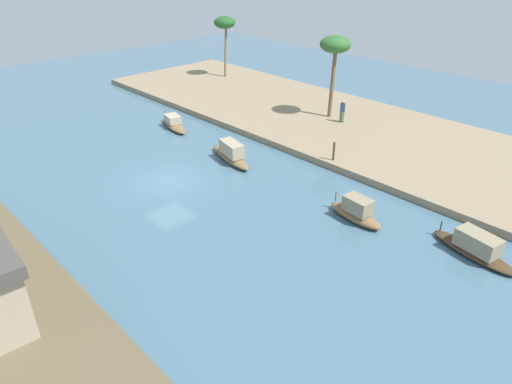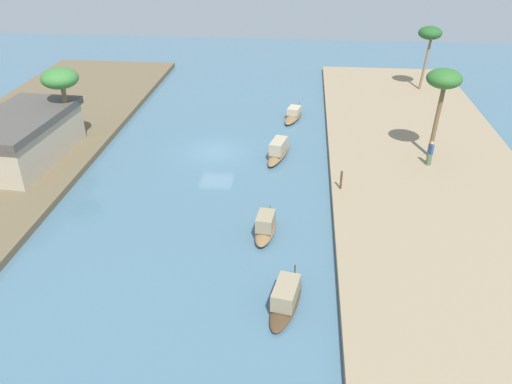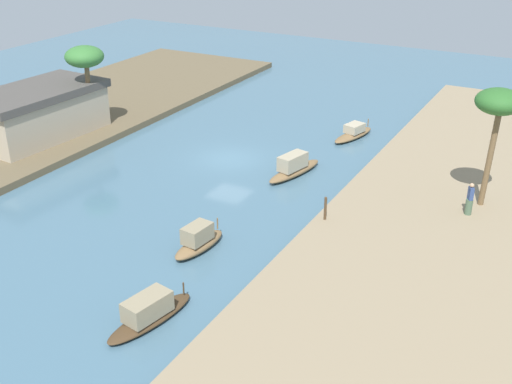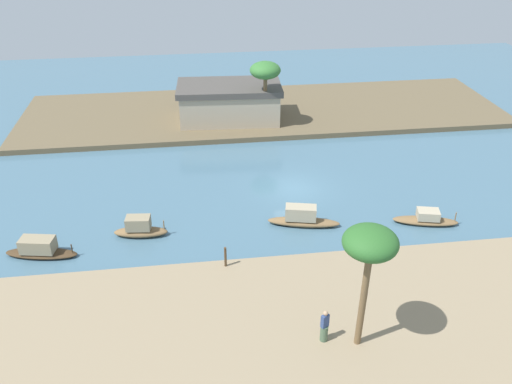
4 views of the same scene
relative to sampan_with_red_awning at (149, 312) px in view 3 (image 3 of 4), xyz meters
name	(u,v)px [view 3 (image 3 of 4)]	position (x,y,z in m)	size (l,w,h in m)	color
river_water	(229,159)	(16.46, 6.06, -0.48)	(76.24, 76.24, 0.00)	#476B7F
riverbank_left	(471,205)	(16.46, -9.24, -0.24)	(45.64, 13.51, 0.46)	#937F60
riverbank_right	(53,119)	(16.46, 21.36, -0.24)	(45.64, 13.51, 0.46)	brown
sampan_with_red_awning	(149,312)	(0.00, 0.00, 0.00)	(4.44, 1.92, 1.22)	#47331E
sampan_open_hull	(198,240)	(5.74, 1.40, 0.04)	(3.43, 1.40, 1.34)	brown
sampan_with_tall_canopy	(354,133)	(24.01, 0.35, -0.12)	(4.30, 2.03, 1.01)	brown
sampan_near_left_bank	(294,167)	(16.03, 1.22, 0.05)	(4.75, 2.04, 1.39)	brown
person_on_near_bank	(469,201)	(14.81, -9.33, 0.72)	(0.50, 0.50, 1.75)	#4C664C
mooring_post	(325,208)	(10.73, -3.03, 0.61)	(0.14, 0.14, 1.24)	#4C3823
palm_tree_left_near	(499,105)	(16.33, -9.78, 5.50)	(2.38, 2.38, 6.37)	brown
palm_tree_right_tall	(85,58)	(15.92, 17.01, 4.95)	(2.64, 2.64, 5.83)	brown
riverside_building	(37,112)	(12.96, 19.07, 1.67)	(9.60, 5.67, 3.30)	tan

